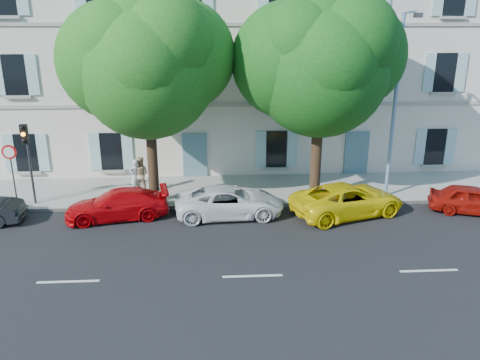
{
  "coord_description": "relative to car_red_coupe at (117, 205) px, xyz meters",
  "views": [
    {
      "loc": [
        -1.24,
        -17.68,
        7.83
      ],
      "look_at": [
        -0.05,
        2.0,
        1.4
      ],
      "focal_mm": 35.0,
      "sensor_mm": 36.0,
      "label": 1
    }
  ],
  "objects": [
    {
      "name": "car_red_hatchback",
      "position": [
        15.54,
        -0.33,
        -0.01
      ],
      "size": [
        3.94,
        2.63,
        1.25
      ],
      "primitive_type": "imported",
      "rotation": [
        0.0,
        0.0,
        1.22
      ],
      "color": "#961009",
      "rests_on": "ground"
    },
    {
      "name": "tree_left",
      "position": [
        1.39,
        1.6,
        5.51
      ],
      "size": [
        6.0,
        6.0,
        9.31
      ],
      "color": "#3A2819",
      "rests_on": "sidewalk"
    },
    {
      "name": "car_red_coupe",
      "position": [
        0.0,
        0.0,
        0.0
      ],
      "size": [
        4.58,
        2.52,
        1.26
      ],
      "primitive_type": "imported",
      "rotation": [
        0.0,
        0.0,
        4.9
      ],
      "color": "#C0050A",
      "rests_on": "ground"
    },
    {
      "name": "road_sign",
      "position": [
        -4.83,
        1.53,
        1.54
      ],
      "size": [
        0.65,
        0.09,
        2.8
      ],
      "color": "#383A3D",
      "rests_on": "sidewalk"
    },
    {
      "name": "traffic_light",
      "position": [
        -4.07,
        1.57,
        2.2
      ],
      "size": [
        0.29,
        0.42,
        3.7
      ],
      "color": "#383A3D",
      "rests_on": "sidewalk"
    },
    {
      "name": "ground",
      "position": [
        5.36,
        -1.29,
        -0.63
      ],
      "size": [
        90.0,
        90.0,
        0.0
      ],
      "primitive_type": "plane",
      "color": "black"
    },
    {
      "name": "pedestrian_b",
      "position": [
        0.57,
        2.96,
        0.41
      ],
      "size": [
        0.95,
        0.78,
        1.78
      ],
      "primitive_type": "imported",
      "rotation": [
        0.0,
        0.0,
        3.01
      ],
      "color": "tan",
      "rests_on": "sidewalk"
    },
    {
      "name": "street_lamp",
      "position": [
        12.38,
        1.54,
        4.26
      ],
      "size": [
        0.32,
        1.79,
        8.37
      ],
      "color": "#7293BF",
      "rests_on": "sidewalk"
    },
    {
      "name": "tree_right",
      "position": [
        8.9,
        1.7,
        5.48
      ],
      "size": [
        6.03,
        6.03,
        9.29
      ],
      "color": "#3A2819",
      "rests_on": "sidewalk"
    },
    {
      "name": "pedestrian_a",
      "position": [
        0.37,
        2.77,
        0.37
      ],
      "size": [
        0.73,
        0.72,
        1.7
      ],
      "primitive_type": "imported",
      "rotation": [
        0.0,
        0.0,
        3.87
      ],
      "color": "silver",
      "rests_on": "sidewalk"
    },
    {
      "name": "sidewalk",
      "position": [
        5.36,
        3.16,
        -0.55
      ],
      "size": [
        36.0,
        4.5,
        0.15
      ],
      "primitive_type": "cube",
      "color": "#A09E96",
      "rests_on": "ground"
    },
    {
      "name": "car_yellow_supercar",
      "position": [
        9.96,
        -0.18,
        0.07
      ],
      "size": [
        5.49,
        3.78,
        1.39
      ],
      "primitive_type": "imported",
      "rotation": [
        0.0,
        0.0,
        1.89
      ],
      "color": "yellow",
      "rests_on": "ground"
    },
    {
      "name": "car_white_coupe",
      "position": [
        4.81,
        -0.03,
        0.02
      ],
      "size": [
        4.79,
        2.41,
        1.3
      ],
      "primitive_type": "imported",
      "rotation": [
        0.0,
        0.0,
        1.63
      ],
      "color": "white",
      "rests_on": "ground"
    },
    {
      "name": "building",
      "position": [
        5.36,
        8.91,
        5.37
      ],
      "size": [
        28.0,
        7.0,
        12.0
      ],
      "primitive_type": "cube",
      "color": "beige",
      "rests_on": "ground"
    },
    {
      "name": "kerb",
      "position": [
        5.36,
        0.99,
        -0.55
      ],
      "size": [
        36.0,
        0.16,
        0.16
      ],
      "primitive_type": "cube",
      "color": "#9E998E",
      "rests_on": "ground"
    }
  ]
}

